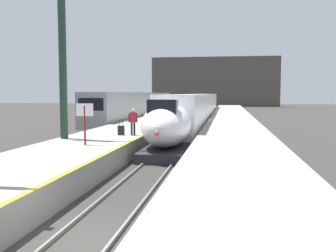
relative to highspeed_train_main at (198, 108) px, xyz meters
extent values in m
plane|color=#33302D|center=(0.00, -37.63, -1.96)|extent=(260.00, 260.00, 0.00)
cube|color=gray|center=(-4.05, -12.88, -1.43)|extent=(4.80, 110.00, 1.05)
cube|color=gray|center=(4.05, -12.88, -1.43)|extent=(4.80, 110.00, 1.05)
cube|color=yellow|center=(-1.77, -12.88, -0.90)|extent=(0.20, 107.80, 0.01)
cube|color=slate|center=(-0.75, -10.13, -1.90)|extent=(0.08, 110.00, 0.12)
cube|color=slate|center=(0.75, -10.13, -1.90)|extent=(0.08, 110.00, 0.12)
cube|color=slate|center=(-8.85, -10.13, -1.90)|extent=(0.08, 110.00, 0.12)
cube|color=slate|center=(-7.35, -10.13, -1.90)|extent=(0.08, 110.00, 0.12)
ellipsoid|color=silver|center=(0.00, -24.28, -0.13)|extent=(2.78, 6.79, 2.56)
cube|color=#28282D|center=(0.00, -24.62, -1.68)|extent=(2.46, 5.77, 0.55)
cube|color=black|center=(0.00, -25.80, 0.94)|extent=(1.59, 1.00, 0.90)
sphere|color=#F24C4C|center=(0.00, -27.59, -0.28)|extent=(0.28, 0.28, 0.28)
cube|color=silver|center=(0.00, -15.24, 0.12)|extent=(2.90, 14.00, 3.05)
cube|color=black|center=(-1.42, -15.24, 0.67)|extent=(0.04, 11.90, 0.80)
cube|color=black|center=(1.42, -15.24, 0.67)|extent=(0.04, 11.90, 0.80)
cube|color=silver|center=(0.00, -15.24, -1.16)|extent=(2.92, 13.30, 0.24)
cube|color=black|center=(0.00, -19.72, -1.68)|extent=(2.03, 2.20, 0.56)
cube|color=black|center=(0.00, -10.76, -1.68)|extent=(2.03, 2.20, 0.56)
cube|color=silver|center=(0.00, 1.36, 0.12)|extent=(2.90, 18.00, 3.05)
cube|color=black|center=(-1.42, 1.36, 0.67)|extent=(0.04, 15.84, 0.80)
cube|color=black|center=(1.42, 1.36, 0.67)|extent=(0.04, 15.84, 0.80)
cube|color=black|center=(0.00, -4.76, -1.68)|extent=(2.03, 2.20, 0.56)
cube|color=black|center=(0.00, 7.48, -1.68)|extent=(2.03, 2.20, 0.56)
cube|color=silver|center=(0.00, 19.96, 0.12)|extent=(2.90, 18.00, 3.05)
cube|color=black|center=(-1.42, 19.96, 0.67)|extent=(0.04, 15.84, 0.80)
cube|color=black|center=(1.42, 19.96, 0.67)|extent=(0.04, 15.84, 0.80)
cube|color=black|center=(0.00, 13.84, -1.68)|extent=(2.03, 2.20, 0.56)
cube|color=black|center=(0.00, 26.08, -1.68)|extent=(2.03, 2.20, 0.56)
cube|color=gray|center=(-8.10, -5.82, 0.19)|extent=(2.85, 18.00, 3.30)
cube|color=black|center=(-8.10, -14.78, 0.79)|extent=(2.28, 0.08, 1.10)
cube|color=black|center=(-9.49, -5.82, 0.69)|extent=(0.04, 15.30, 0.90)
cube|color=black|center=(-6.71, -5.82, 0.69)|extent=(0.04, 15.30, 0.90)
cube|color=black|center=(-8.10, -11.58, -1.70)|extent=(2.00, 2.00, 0.52)
cube|color=black|center=(-8.10, -0.06, -1.70)|extent=(2.00, 2.00, 0.52)
cube|color=gray|center=(-8.10, 12.78, 0.19)|extent=(2.85, 18.00, 3.30)
cylinder|color=#1E3828|center=(-5.90, -25.41, 4.16)|extent=(0.44, 0.44, 10.13)
cylinder|color=#23232D|center=(-2.26, -23.10, -0.48)|extent=(0.13, 0.13, 0.85)
cylinder|color=#23232D|center=(-2.42, -23.15, -0.48)|extent=(0.13, 0.13, 0.85)
cube|color=maroon|center=(-2.34, -23.13, 0.25)|extent=(0.43, 0.31, 0.62)
cylinder|color=maroon|center=(-2.11, -23.06, 0.20)|extent=(0.09, 0.09, 0.58)
cylinder|color=maroon|center=(-2.57, -23.19, 0.20)|extent=(0.09, 0.09, 0.58)
sphere|color=tan|center=(-2.34, -23.13, 0.67)|extent=(0.22, 0.22, 0.22)
cube|color=black|center=(-3.11, -23.13, -0.61)|extent=(0.40, 0.22, 0.60)
cylinder|color=#262628|center=(-3.21, -23.13, -0.13)|extent=(0.02, 0.02, 0.36)
cylinder|color=#262628|center=(-3.01, -23.13, -0.13)|extent=(0.02, 0.02, 0.36)
cube|color=#262628|center=(-3.11, -23.13, 0.06)|extent=(0.22, 0.03, 0.02)
cylinder|color=maroon|center=(-3.68, -27.90, 0.09)|extent=(0.10, 0.10, 2.00)
cube|color=white|center=(-3.68, -27.90, 0.89)|extent=(0.90, 0.06, 0.64)
cube|color=#4C4742|center=(0.00, 64.37, 5.04)|extent=(36.00, 2.00, 14.00)
camera|label=1|loc=(3.48, -46.70, 1.72)|focal=41.37mm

